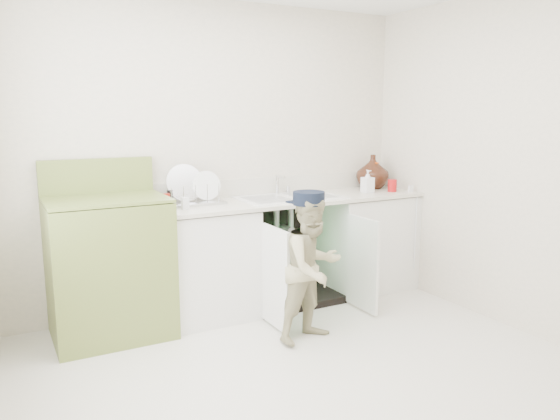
{
  "coord_description": "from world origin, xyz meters",
  "views": [
    {
      "loc": [
        -1.67,
        -2.74,
        1.61
      ],
      "look_at": [
        0.19,
        0.7,
        0.91
      ],
      "focal_mm": 35.0,
      "sensor_mm": 36.0,
      "label": 1
    }
  ],
  "objects": [
    {
      "name": "ground",
      "position": [
        0.0,
        0.0,
        0.0
      ],
      "size": [
        3.5,
        3.5,
        0.0
      ],
      "primitive_type": "plane",
      "color": "beige",
      "rests_on": "ground"
    },
    {
      "name": "room_shell",
      "position": [
        0.0,
        0.0,
        1.25
      ],
      "size": [
        6.0,
        5.5,
        1.26
      ],
      "color": "beige",
      "rests_on": "ground"
    },
    {
      "name": "counter_run",
      "position": [
        0.58,
        1.21,
        0.47
      ],
      "size": [
        2.44,
        1.02,
        1.22
      ],
      "color": "silver",
      "rests_on": "ground"
    },
    {
      "name": "avocado_stove",
      "position": [
        -0.95,
        1.18,
        0.52
      ],
      "size": [
        0.82,
        0.65,
        1.27
      ],
      "color": "olive",
      "rests_on": "ground"
    },
    {
      "name": "repair_worker",
      "position": [
        0.3,
        0.41,
        0.54
      ],
      "size": [
        0.62,
        0.71,
        1.07
      ],
      "rotation": [
        0.0,
        0.0,
        0.23
      ],
      "color": "tan",
      "rests_on": "ground"
    }
  ]
}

